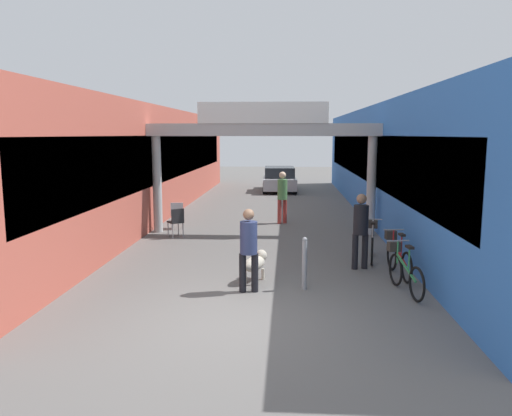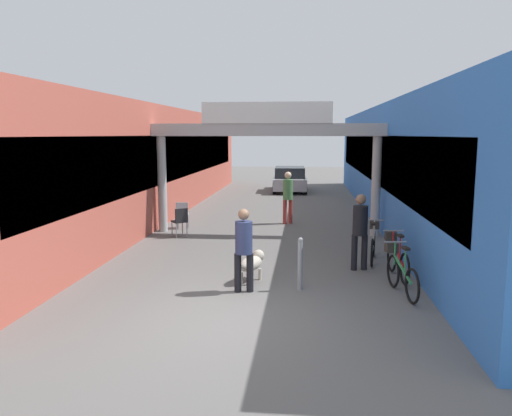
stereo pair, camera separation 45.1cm
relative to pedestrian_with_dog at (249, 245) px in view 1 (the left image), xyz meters
The scene contains 15 objects.
ground_plane 1.76m from the pedestrian_with_dog, 90.74° to the right, with size 80.00×80.00×0.00m, color #605E5B.
storefront_left 10.86m from the pedestrian_with_dog, 118.24° to the left, with size 3.00×26.00×4.07m.
storefront_right 10.84m from the pedestrian_with_dog, 61.94° to the left, with size 3.00×26.00×4.07m.
arcade_sign_gateway 6.24m from the pedestrian_with_dog, 90.18° to the left, with size 7.40×0.47×4.06m.
pedestrian_with_dog is the anchor object (origin of this frame).
pedestrian_companion 3.07m from the pedestrian_with_dog, 37.36° to the left, with size 0.41×0.41×1.76m.
pedestrian_carrying_crate 7.74m from the pedestrian_with_dog, 85.73° to the left, with size 0.48×0.48×1.82m.
dog_on_leash 0.94m from the pedestrian_with_dog, 83.34° to the left, with size 0.60×0.89×0.62m.
bicycle_green_nearest 3.11m from the pedestrian_with_dog, ahead, with size 0.48×1.67×0.98m.
bicycle_red_second 3.53m from the pedestrian_with_dog, 23.83° to the left, with size 0.46×1.69×0.98m.
bicycle_silver_third 4.06m from the pedestrian_with_dog, 44.38° to the left, with size 0.47×1.67×0.98m.
bollard_post_metal 1.20m from the pedestrian_with_dog, 12.01° to the left, with size 0.10×0.10×1.07m.
cafe_chair_black_nearer 5.71m from the pedestrian_with_dog, 116.92° to the left, with size 0.56×0.56×0.89m.
cafe_chair_aluminium_farther 7.05m from the pedestrian_with_dog, 113.95° to the left, with size 0.46×0.46×0.89m.
parked_car_silver 17.80m from the pedestrian_with_dog, 89.00° to the left, with size 1.91×4.06×1.33m.
Camera 1 is at (0.77, -8.04, 3.10)m, focal length 35.00 mm.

